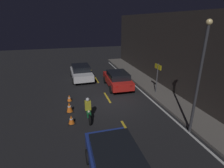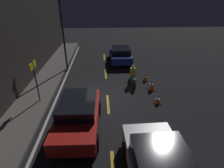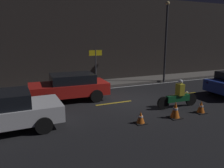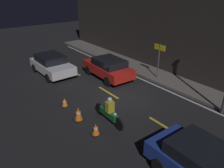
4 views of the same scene
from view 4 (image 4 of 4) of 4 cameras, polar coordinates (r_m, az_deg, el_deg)
The scene contains 16 objects.
ground_plane at distance 12.82m, azimuth 1.70°, elevation -3.84°, with size 56.00×56.00×0.00m, color black.
raised_curb at distance 15.66m, azimuth 14.29°, elevation 1.15°, with size 28.00×2.03×0.15m.
building_front at distance 15.69m, azimuth 18.23°, elevation 12.51°, with size 28.00×0.30×6.29m.
lane_dash_a at distance 20.95m, azimuth -15.86°, elevation 6.70°, with size 2.00×0.14×0.01m.
lane_dash_b at distance 17.05m, azimuth -10.00°, elevation 3.22°, with size 2.00×0.14×0.01m.
lane_dash_c at distance 13.52m, azimuth -0.96°, elevation -2.23°, with size 2.00×0.14×0.01m.
lane_dash_d at distance 10.75m, azimuth 13.72°, elevation -10.79°, with size 2.00×0.14×0.01m.
lane_solid_kerb at distance 14.79m, azimuth 11.16°, elevation -0.27°, with size 25.20×0.14×0.01m.
sedan_white at distance 16.73m, azimuth -15.45°, elevation 5.03°, with size 4.05×2.08×1.43m.
taxi_red at distance 15.44m, azimuth -1.00°, elevation 4.37°, with size 4.12×2.04×1.43m.
sedan_blue at distance 8.10m, azimuth 23.94°, elevation -19.34°, with size 4.14×2.00×1.39m.
motorcycle at distance 10.50m, azimuth -0.87°, elevation -7.28°, with size 2.25×0.37×1.38m.
traffic_cone_near at distance 12.24m, azimuth -12.27°, elevation -4.66°, with size 0.43×0.43×0.49m.
traffic_cone_mid at distance 10.87m, azimuth -8.77°, elevation -7.69°, with size 0.51×0.51×0.71m.
traffic_cone_far at distance 9.87m, azimuth -4.26°, elevation -11.70°, with size 0.45×0.45×0.56m.
shop_sign at distance 15.11m, azimuth 12.21°, elevation 7.64°, with size 0.90×0.08×2.40m.
Camera 4 is at (8.73, -7.14, 6.09)m, focal length 35.00 mm.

